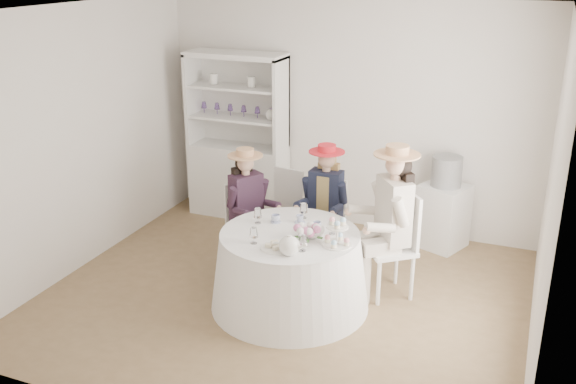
% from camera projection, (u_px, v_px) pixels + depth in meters
% --- Properties ---
extents(ground, '(4.50, 4.50, 0.00)m').
position_uv_depth(ground, '(284.00, 296.00, 6.26)').
color(ground, brown).
rests_on(ground, ground).
extents(ceiling, '(4.50, 4.50, 0.00)m').
position_uv_depth(ceiling, '(283.00, 10.00, 5.31)').
color(ceiling, white).
rests_on(ceiling, wall_back).
extents(wall_back, '(4.50, 0.00, 4.50)m').
position_uv_depth(wall_back, '(349.00, 116.00, 7.52)').
color(wall_back, silver).
rests_on(wall_back, ground).
extents(wall_front, '(4.50, 0.00, 4.50)m').
position_uv_depth(wall_front, '(163.00, 255.00, 4.05)').
color(wall_front, silver).
rests_on(wall_front, ground).
extents(wall_left, '(0.00, 4.50, 4.50)m').
position_uv_depth(wall_left, '(81.00, 139.00, 6.58)').
color(wall_left, silver).
rests_on(wall_left, ground).
extents(wall_right, '(0.00, 4.50, 4.50)m').
position_uv_depth(wall_right, '(551.00, 198.00, 4.99)').
color(wall_right, silver).
rests_on(wall_right, ground).
extents(tea_table, '(1.49, 1.49, 0.74)m').
position_uv_depth(tea_table, '(290.00, 270.00, 5.98)').
color(tea_table, white).
rests_on(tea_table, ground).
extents(hutch, '(1.32, 0.73, 2.05)m').
position_uv_depth(hutch, '(239.00, 159.00, 8.01)').
color(hutch, silver).
rests_on(hutch, ground).
extents(side_table, '(0.61, 0.61, 0.73)m').
position_uv_depth(side_table, '(443.00, 216.00, 7.22)').
color(side_table, silver).
rests_on(side_table, ground).
extents(hatbox, '(0.44, 0.44, 0.33)m').
position_uv_depth(hatbox, '(447.00, 171.00, 7.03)').
color(hatbox, black).
rests_on(hatbox, side_table).
extents(guest_left, '(0.55, 0.51, 1.28)m').
position_uv_depth(guest_left, '(247.00, 201.00, 6.67)').
color(guest_left, silver).
rests_on(guest_left, ground).
extents(guest_mid, '(0.47, 0.50, 1.31)m').
position_uv_depth(guest_mid, '(325.00, 198.00, 6.69)').
color(guest_mid, silver).
rests_on(guest_mid, ground).
extents(guest_right, '(0.65, 0.63, 1.51)m').
position_uv_depth(guest_right, '(391.00, 213.00, 6.00)').
color(guest_right, silver).
rests_on(guest_right, ground).
extents(spare_chair, '(0.44, 0.44, 0.94)m').
position_uv_depth(spare_chair, '(293.00, 203.00, 7.21)').
color(spare_chair, silver).
rests_on(spare_chair, ground).
extents(teacup_a, '(0.11, 0.11, 0.07)m').
position_uv_depth(teacup_a, '(276.00, 219.00, 6.08)').
color(teacup_a, white).
rests_on(teacup_a, tea_table).
extents(teacup_b, '(0.09, 0.09, 0.07)m').
position_uv_depth(teacup_b, '(300.00, 219.00, 6.07)').
color(teacup_b, white).
rests_on(teacup_b, tea_table).
extents(teacup_c, '(0.09, 0.09, 0.07)m').
position_uv_depth(teacup_c, '(317.00, 226.00, 5.92)').
color(teacup_c, white).
rests_on(teacup_c, tea_table).
extents(flower_bowl, '(0.29, 0.29, 0.06)m').
position_uv_depth(flower_bowl, '(312.00, 234.00, 5.77)').
color(flower_bowl, white).
rests_on(flower_bowl, tea_table).
extents(flower_arrangement, '(0.19, 0.19, 0.07)m').
position_uv_depth(flower_arrangement, '(308.00, 232.00, 5.66)').
color(flower_arrangement, '#D1689C').
rests_on(flower_arrangement, tea_table).
extents(table_teapot, '(0.25, 0.18, 0.19)m').
position_uv_depth(table_teapot, '(290.00, 246.00, 5.41)').
color(table_teapot, white).
rests_on(table_teapot, tea_table).
extents(sandwich_plate, '(0.25, 0.25, 0.06)m').
position_uv_depth(sandwich_plate, '(275.00, 247.00, 5.54)').
color(sandwich_plate, white).
rests_on(sandwich_plate, tea_table).
extents(cupcake_stand, '(0.26, 0.26, 0.25)m').
position_uv_depth(cupcake_stand, '(337.00, 236.00, 5.58)').
color(cupcake_stand, white).
rests_on(cupcake_stand, tea_table).
extents(stemware_set, '(0.81, 0.78, 0.15)m').
position_uv_depth(stemware_set, '(290.00, 226.00, 5.83)').
color(stemware_set, white).
rests_on(stemware_set, tea_table).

